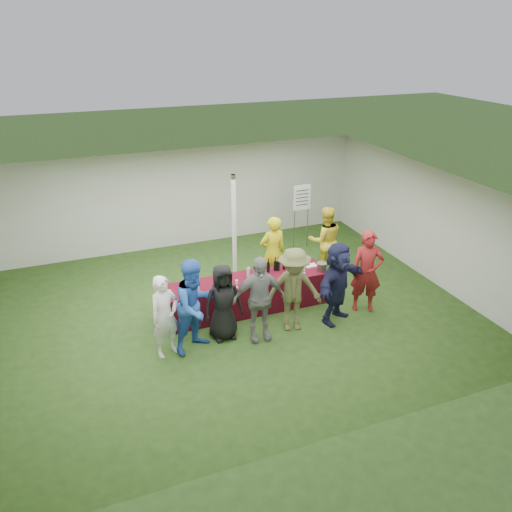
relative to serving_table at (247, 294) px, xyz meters
name	(u,v)px	position (x,y,z in m)	size (l,w,h in m)	color
ground	(232,312)	(-0.37, 0.01, -0.38)	(60.00, 60.00, 0.00)	#284719
tent	(234,232)	(0.13, 1.21, 0.98)	(10.00, 10.00, 10.00)	white
serving_table	(247,294)	(0.00, 0.00, 0.00)	(3.60, 0.80, 0.75)	#5A0E1E
wine_bottles	(271,266)	(0.61, 0.14, 0.50)	(0.69, 0.15, 0.32)	black
wine_glasses	(227,283)	(-0.52, -0.24, 0.49)	(2.74, 0.15, 0.16)	silver
water_bottle	(248,272)	(0.05, 0.08, 0.48)	(0.07, 0.07, 0.23)	silver
bar_towel	(311,266)	(1.54, 0.05, 0.39)	(0.25, 0.18, 0.03)	white
dump_bucket	(322,267)	(1.67, -0.22, 0.46)	(0.23, 0.23, 0.18)	slate
wine_list_sign	(302,202)	(2.55, 2.64, 0.94)	(0.50, 0.03, 1.80)	slate
staff_pourer	(273,253)	(0.91, 0.78, 0.51)	(0.64, 0.42, 1.76)	#CBCA11
staff_back	(325,240)	(2.42, 1.02, 0.49)	(0.84, 0.65, 1.73)	yellow
customer_0	(165,316)	(-1.97, -0.97, 0.44)	(0.59, 0.39, 1.62)	white
customer_1	(195,306)	(-1.39, -0.99, 0.55)	(0.90, 0.70, 1.86)	blue
customer_2	(223,302)	(-0.81, -0.83, 0.41)	(0.77, 0.50, 1.58)	black
customer_3	(259,299)	(-0.17, -1.12, 0.51)	(1.04, 0.43, 1.77)	gray
customer_4	(293,290)	(0.59, -1.04, 0.52)	(1.15, 0.66, 1.78)	brown
customer_5	(337,283)	(1.57, -1.07, 0.50)	(1.63, 0.52, 1.76)	#191B3B
customer_6	(367,272)	(2.37, -0.91, 0.54)	(0.66, 0.44, 1.82)	maroon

